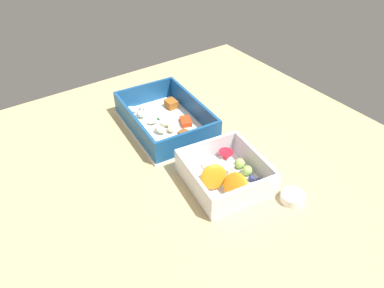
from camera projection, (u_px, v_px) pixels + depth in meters
table_surface at (197, 161)px, 70.16cm from camera, size 80.00×80.00×2.00cm
pasta_container at (165, 121)px, 76.39cm from camera, size 22.84×16.54×5.40cm
fruit_bowl at (225, 175)px, 62.92cm from camera, size 15.59×14.93×5.48cm
paper_cup_liner at (293, 197)px, 60.10cm from camera, size 4.09×4.09×1.54cm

